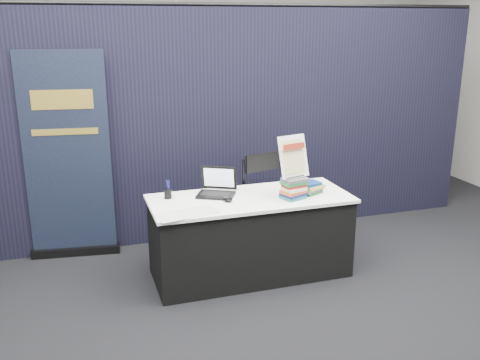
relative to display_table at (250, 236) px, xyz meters
name	(u,v)px	position (x,y,z in m)	size (l,w,h in m)	color
floor	(271,301)	(0.00, -0.55, -0.38)	(8.00, 8.00, 0.00)	black
wall_back	(172,59)	(0.00, 3.45, 1.37)	(8.00, 0.02, 3.50)	#A4A29B
drape_partition	(218,127)	(0.00, 1.05, 0.82)	(6.00, 0.08, 2.40)	black
display_table	(250,236)	(0.00, 0.00, 0.00)	(1.80, 0.75, 0.75)	black
laptop	(215,189)	(-0.29, 0.17, 0.43)	(0.40, 0.40, 0.25)	black
mouse	(227,199)	(-0.23, -0.04, 0.39)	(0.07, 0.12, 0.04)	black
brochure_left	(188,205)	(-0.58, -0.04, 0.38)	(0.26, 0.18, 0.00)	white
brochure_mid	(177,215)	(-0.72, -0.27, 0.38)	(0.33, 0.23, 0.00)	silver
brochure_right	(197,212)	(-0.54, -0.23, 0.38)	(0.33, 0.23, 0.00)	silver
pen_cup	(168,194)	(-0.71, 0.19, 0.42)	(0.07, 0.07, 0.09)	black
book_stack_tall	(294,188)	(0.35, -0.15, 0.47)	(0.23, 0.20, 0.19)	#1D6F66
book_stack_short	(310,188)	(0.56, -0.06, 0.43)	(0.23, 0.20, 0.11)	#1D6D34
info_sign	(293,157)	(0.35, -0.12, 0.75)	(0.30, 0.17, 0.38)	black
pullup_banner	(69,169)	(-1.53, 0.95, 0.52)	(0.86, 0.21, 2.02)	black
stacking_chair	(271,203)	(0.31, 0.30, 0.19)	(0.57, 0.58, 1.02)	black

